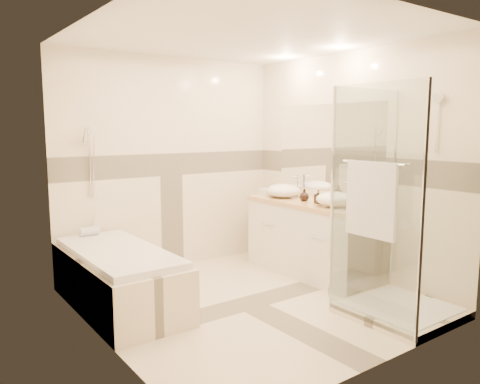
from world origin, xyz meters
TOP-DOWN VIEW (x-y plane):
  - room at (0.06, 0.01)m, footprint 2.82×3.02m
  - bathtub at (-1.02, 0.65)m, footprint 0.75×1.70m
  - vanity at (1.12, 0.30)m, footprint 0.58×1.62m
  - shower_enclosure at (0.83, -0.97)m, footprint 0.96×0.93m
  - vessel_sink_near at (1.10, 0.74)m, footprint 0.41×0.41m
  - vessel_sink_far at (1.10, -0.08)m, footprint 0.40×0.40m
  - faucet_near at (1.32, 0.74)m, footprint 0.10×0.03m
  - faucet_far at (1.32, -0.08)m, footprint 0.11×0.03m
  - amenity_bottle_a at (1.10, 0.16)m, footprint 0.08×0.08m
  - amenity_bottle_b at (1.10, 0.38)m, footprint 0.14×0.14m
  - folded_towels at (1.10, 1.02)m, footprint 0.17×0.24m
  - rolled_towel at (-1.05, 1.35)m, footprint 0.19×0.09m

SIDE VIEW (x-z plane):
  - bathtub at x=-1.02m, z-range 0.03..0.59m
  - vanity at x=1.12m, z-range 0.00..0.85m
  - shower_enclosure at x=0.83m, z-range -0.51..1.53m
  - rolled_towel at x=-1.05m, z-range 0.56..0.65m
  - folded_towels at x=1.10m, z-range 0.85..0.92m
  - amenity_bottle_b at x=1.10m, z-range 0.85..0.99m
  - amenity_bottle_a at x=1.10m, z-range 0.85..1.00m
  - vessel_sink_far at x=1.10m, z-range 0.85..1.01m
  - vessel_sink_near at x=1.10m, z-range 0.85..1.02m
  - faucet_near at x=1.32m, z-range 0.87..1.12m
  - faucet_far at x=1.32m, z-range 0.87..1.13m
  - room at x=0.06m, z-range 0.00..2.52m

